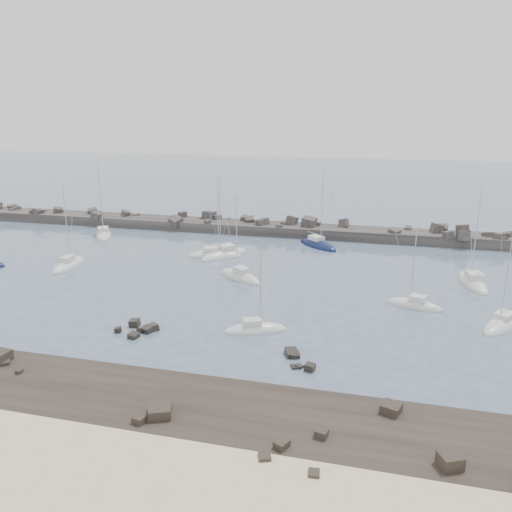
# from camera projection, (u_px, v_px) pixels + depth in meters

# --- Properties ---
(ground) EXTENTS (400.00, 400.00, 0.00)m
(ground) POSITION_uv_depth(u_px,v_px,m) (198.00, 305.00, 60.13)
(ground) COLOR #495D72
(ground) RESTS_ON ground
(sand_strip) EXTENTS (140.00, 14.00, 1.00)m
(sand_strip) POSITION_uv_depth(u_px,v_px,m) (14.00, 497.00, 30.33)
(sand_strip) COLOR beige
(sand_strip) RESTS_ON ground
(rock_shelf) EXTENTS (140.00, 12.00, 1.92)m
(rock_shelf) POSITION_uv_depth(u_px,v_px,m) (108.00, 407.00, 39.49)
(rock_shelf) COLOR black
(rock_shelf) RESTS_ON ground
(rock_cluster_near) EXTENTS (4.63, 3.87, 1.57)m
(rock_cluster_near) POSITION_uv_depth(u_px,v_px,m) (143.00, 330.00, 53.11)
(rock_cluster_near) COLOR black
(rock_cluster_near) RESTS_ON ground
(rock_cluster_far) EXTENTS (3.50, 3.84, 1.14)m
(rock_cluster_far) POSITION_uv_depth(u_px,v_px,m) (296.00, 359.00, 46.77)
(rock_cluster_far) COLOR black
(rock_cluster_far) RESTS_ON ground
(breakwater) EXTENTS (115.00, 8.08, 5.16)m
(breakwater) POSITION_uv_depth(u_px,v_px,m) (231.00, 229.00, 97.14)
(breakwater) COLOR #312E2C
(breakwater) RESTS_ON ground
(sailboat_1) EXTENTS (7.06, 9.31, 14.37)m
(sailboat_1) POSITION_uv_depth(u_px,v_px,m) (104.00, 235.00, 93.61)
(sailboat_1) COLOR silver
(sailboat_1) RESTS_ON ground
(sailboat_3) EXTENTS (3.33, 8.46, 13.18)m
(sailboat_3) POSITION_uv_depth(u_px,v_px,m) (69.00, 265.00, 75.05)
(sailboat_3) COLOR silver
(sailboat_3) RESTS_ON ground
(sailboat_4) EXTENTS (8.95, 4.60, 13.50)m
(sailboat_4) POSITION_uv_depth(u_px,v_px,m) (214.00, 256.00, 80.05)
(sailboat_4) COLOR silver
(sailboat_4) RESTS_ON ground
(sailboat_5) EXTENTS (7.82, 6.22, 12.50)m
(sailboat_5) POSITION_uv_depth(u_px,v_px,m) (240.00, 277.00, 69.62)
(sailboat_5) COLOR silver
(sailboat_5) RESTS_ON ground
(sailboat_6) EXTENTS (7.38, 9.05, 14.34)m
(sailboat_6) POSITION_uv_depth(u_px,v_px,m) (224.00, 255.00, 80.32)
(sailboat_6) COLOR silver
(sailboat_6) RESTS_ON ground
(sailboat_7) EXTENTS (6.95, 4.43, 10.66)m
(sailboat_7) POSITION_uv_depth(u_px,v_px,m) (255.00, 330.00, 53.00)
(sailboat_7) COLOR silver
(sailboat_7) RESTS_ON ground
(sailboat_8) EXTENTS (8.49, 8.19, 14.27)m
(sailboat_8) POSITION_uv_depth(u_px,v_px,m) (318.00, 246.00, 86.10)
(sailboat_8) COLOR #0F1A41
(sailboat_8) RESTS_ON ground
(sailboat_9) EXTENTS (6.83, 3.60, 10.53)m
(sailboat_9) POSITION_uv_depth(u_px,v_px,m) (415.00, 306.00, 59.59)
(sailboat_9) COLOR silver
(sailboat_9) RESTS_ON ground
(sailboat_10) EXTENTS (4.37, 9.25, 14.14)m
(sailboat_10) POSITION_uv_depth(u_px,v_px,m) (472.00, 283.00, 67.34)
(sailboat_10) COLOR silver
(sailboat_10) RESTS_ON ground
(sailboat_11) EXTENTS (6.21, 7.78, 12.22)m
(sailboat_11) POSITION_uv_depth(u_px,v_px,m) (502.00, 325.00, 54.29)
(sailboat_11) COLOR silver
(sailboat_11) RESTS_ON ground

